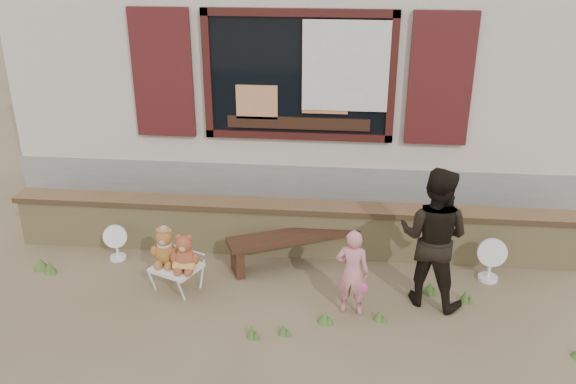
# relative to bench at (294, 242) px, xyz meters

# --- Properties ---
(ground) EXTENTS (80.00, 80.00, 0.00)m
(ground) POSITION_rel_bench_xyz_m (-0.07, -0.68, -0.31)
(ground) COLOR brown
(ground) RESTS_ON ground
(shopfront) EXTENTS (8.04, 5.13, 4.00)m
(shopfront) POSITION_rel_bench_xyz_m (-0.07, 3.80, 1.69)
(shopfront) COLOR #ACA08B
(shopfront) RESTS_ON ground
(brick_wall) EXTENTS (7.10, 0.36, 0.67)m
(brick_wall) POSITION_rel_bench_xyz_m (-0.07, 0.32, 0.04)
(brick_wall) COLOR tan
(brick_wall) RESTS_ON ground
(bench) EXTENTS (1.63, 0.98, 0.42)m
(bench) POSITION_rel_bench_xyz_m (0.00, 0.00, 0.00)
(bench) COLOR #331C12
(bench) RESTS_ON ground
(folding_chair) EXTENTS (0.62, 0.59, 0.30)m
(folding_chair) POSITION_rel_bench_xyz_m (-1.27, -0.70, -0.03)
(folding_chair) COLOR white
(folding_chair) RESTS_ON ground
(teddy_bear_left) EXTENTS (0.42, 0.40, 0.45)m
(teddy_bear_left) POSITION_rel_bench_xyz_m (-1.40, -0.65, 0.22)
(teddy_bear_left) COLOR brown
(teddy_bear_left) RESTS_ON folding_chair
(teddy_bear_right) EXTENTS (0.41, 0.39, 0.44)m
(teddy_bear_right) POSITION_rel_bench_xyz_m (-1.15, -0.76, 0.22)
(teddy_bear_right) COLOR brown
(teddy_bear_right) RESTS_ON folding_chair
(child) EXTENTS (0.38, 0.28, 0.98)m
(child) POSITION_rel_bench_xyz_m (0.70, -0.96, 0.18)
(child) COLOR pink
(child) RESTS_ON ground
(adult) EXTENTS (0.94, 0.85, 1.57)m
(adult) POSITION_rel_bench_xyz_m (1.54, -0.65, 0.48)
(adult) COLOR black
(adult) RESTS_ON ground
(fan_left) EXTENTS (0.30, 0.20, 0.47)m
(fan_left) POSITION_rel_bench_xyz_m (-2.21, -0.09, -0.07)
(fan_left) COLOR white
(fan_left) RESTS_ON ground
(fan_right) EXTENTS (0.34, 0.23, 0.55)m
(fan_right) POSITION_rel_bench_xyz_m (2.30, -0.13, -0.03)
(fan_right) COLOR white
(fan_right) RESTS_ON ground
(grass_tufts) EXTENTS (6.11, 1.24, 0.14)m
(grass_tufts) POSITION_rel_bench_xyz_m (-0.18, -0.84, -0.24)
(grass_tufts) COLOR #426327
(grass_tufts) RESTS_ON ground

